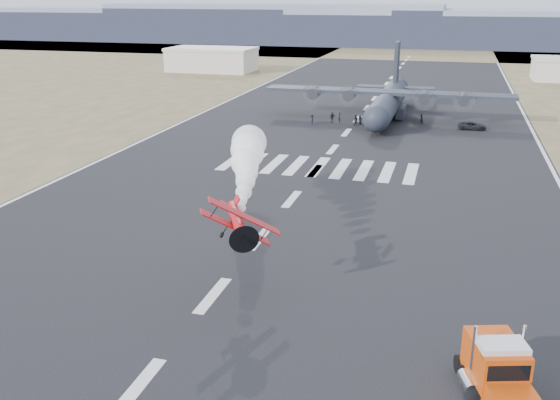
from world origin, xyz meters
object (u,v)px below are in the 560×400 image
at_px(transport_aircraft, 388,100).
at_px(crew_d, 332,117).
at_px(hangar_left, 212,59).
at_px(crew_b, 356,121).
at_px(crew_f, 380,117).
at_px(crew_g, 367,117).
at_px(support_vehicle, 472,126).
at_px(crew_a, 339,117).
at_px(semi_truck, 498,372).
at_px(crew_c, 312,120).
at_px(crew_e, 360,120).
at_px(aerobatic_biplane, 237,222).
at_px(crew_h, 421,119).

xyz_separation_m(transport_aircraft, crew_d, (-8.87, -7.38, -2.34)).
distance_m(hangar_left, crew_b, 85.54).
height_order(crew_d, crew_f, crew_d).
xyz_separation_m(crew_d, crew_g, (5.72, 2.49, -0.10)).
height_order(transport_aircraft, support_vehicle, transport_aircraft).
bearing_deg(crew_a, semi_truck, -8.63).
bearing_deg(crew_c, crew_f, 111.93).
height_order(semi_truck, crew_d, semi_truck).
bearing_deg(semi_truck, crew_g, 86.11).
bearing_deg(crew_d, crew_e, 146.31).
relative_size(crew_a, crew_d, 0.98).
height_order(hangar_left, crew_b, hangar_left).
bearing_deg(semi_truck, crew_e, 87.13).
xyz_separation_m(aerobatic_biplane, support_vehicle, (18.17, 66.63, -5.02)).
distance_m(crew_d, crew_h, 15.45).
bearing_deg(aerobatic_biplane, crew_d, 78.91).
bearing_deg(crew_b, support_vehicle, 29.74).
bearing_deg(crew_f, hangar_left, -4.41).
bearing_deg(crew_e, crew_f, 175.39).
xyz_separation_m(transport_aircraft, support_vehicle, (14.76, -6.87, -2.64)).
height_order(crew_a, crew_g, crew_a).
bearing_deg(semi_truck, hangar_left, 100.10).
height_order(crew_d, crew_e, crew_d).
bearing_deg(crew_d, crew_h, 157.96).
height_order(hangar_left, support_vehicle, hangar_left).
xyz_separation_m(crew_g, crew_h, (9.38, 0.76, -0.01)).
bearing_deg(support_vehicle, hangar_left, 44.91).
bearing_deg(hangar_left, crew_b, -52.02).
height_order(hangar_left, transport_aircraft, transport_aircraft).
bearing_deg(crew_c, hangar_left, -151.46).
height_order(crew_f, crew_g, crew_f).
distance_m(crew_a, crew_h, 14.19).
height_order(crew_b, crew_e, crew_b).
bearing_deg(crew_a, crew_h, 76.27).
relative_size(semi_truck, crew_f, 4.86).
height_order(support_vehicle, crew_f, crew_f).
bearing_deg(crew_e, support_vehicle, 133.58).
relative_size(aerobatic_biplane, transport_aircraft, 0.13).
bearing_deg(hangar_left, aerobatic_biplane, -67.85).
height_order(crew_c, crew_h, crew_c).
relative_size(hangar_left, support_vehicle, 5.32).
relative_size(crew_b, crew_f, 1.08).
xyz_separation_m(semi_truck, crew_b, (-19.32, 73.39, -0.90)).
xyz_separation_m(transport_aircraft, crew_b, (-4.43, -9.15, -2.33)).
bearing_deg(crew_b, semi_truck, -52.29).
bearing_deg(crew_e, crew_d, -47.35).
relative_size(crew_b, crew_g, 1.13).
distance_m(aerobatic_biplane, crew_a, 66.84).
height_order(transport_aircraft, crew_h, transport_aircraft).
bearing_deg(crew_c, crew_d, 125.38).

